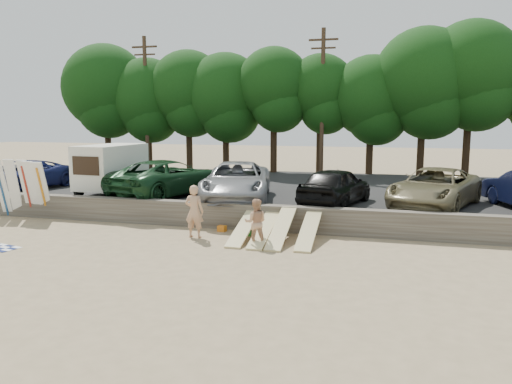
% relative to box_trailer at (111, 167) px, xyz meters
% --- Properties ---
extents(ground, '(120.00, 120.00, 0.00)m').
position_rel_box_trailer_xyz_m(ground, '(6.58, -5.69, -2.01)').
color(ground, tan).
rests_on(ground, ground).
extents(seawall, '(44.00, 0.50, 1.00)m').
position_rel_box_trailer_xyz_m(seawall, '(6.58, -2.69, -1.51)').
color(seawall, '#6B6356').
rests_on(seawall, ground).
extents(parking_lot, '(44.00, 14.50, 0.70)m').
position_rel_box_trailer_xyz_m(parking_lot, '(6.58, 4.81, -1.66)').
color(parking_lot, '#282828').
rests_on(parking_lot, ground).
extents(treeline, '(33.46, 6.31, 9.34)m').
position_rel_box_trailer_xyz_m(treeline, '(6.11, 11.75, 4.29)').
color(treeline, '#382616').
rests_on(treeline, parking_lot).
extents(utility_poles, '(25.80, 0.26, 9.00)m').
position_rel_box_trailer_xyz_m(utility_poles, '(8.58, 10.31, 3.42)').
color(utility_poles, '#473321').
rests_on(utility_poles, parking_lot).
extents(box_trailer, '(2.33, 3.82, 2.34)m').
position_rel_box_trailer_xyz_m(box_trailer, '(0.00, 0.00, 0.00)').
color(box_trailer, silver).
rests_on(box_trailer, parking_lot).
extents(car_0, '(3.05, 5.55, 1.47)m').
position_rel_box_trailer_xyz_m(car_0, '(-5.10, 0.01, -0.58)').
color(car_0, '#161C4E').
rests_on(car_0, parking_lot).
extents(car_1, '(4.30, 6.57, 1.68)m').
position_rel_box_trailer_xyz_m(car_1, '(2.74, 0.27, -0.47)').
color(car_1, '#14391C').
rests_on(car_1, parking_lot).
extents(car_2, '(3.99, 6.48, 1.68)m').
position_rel_box_trailer_xyz_m(car_2, '(6.29, -0.17, -0.47)').
color(car_2, gray).
rests_on(car_2, parking_lot).
extents(car_3, '(3.01, 4.98, 1.58)m').
position_rel_box_trailer_xyz_m(car_3, '(10.63, -0.25, -0.52)').
color(car_3, black).
rests_on(car_3, parking_lot).
extents(car_4, '(4.44, 6.25, 1.58)m').
position_rel_box_trailer_xyz_m(car_4, '(14.58, 0.29, -0.52)').
color(car_4, olive).
rests_on(car_4, parking_lot).
extents(surfboard_upright_0, '(0.52, 0.67, 2.54)m').
position_rel_box_trailer_xyz_m(surfboard_upright_0, '(-3.44, -3.16, -0.74)').
color(surfboard_upright_0, white).
rests_on(surfboard_upright_0, ground).
extents(surfboard_upright_1, '(0.55, 0.62, 2.56)m').
position_rel_box_trailer_xyz_m(surfboard_upright_1, '(-2.91, -3.09, -0.73)').
color(surfboard_upright_1, white).
rests_on(surfboard_upright_1, ground).
extents(surfboard_upright_2, '(0.50, 0.62, 2.55)m').
position_rel_box_trailer_xyz_m(surfboard_upright_2, '(-2.23, -3.05, -0.74)').
color(surfboard_upright_2, white).
rests_on(surfboard_upright_2, ground).
extents(surfboard_upright_3, '(0.50, 0.77, 2.52)m').
position_rel_box_trailer_xyz_m(surfboard_upright_3, '(-1.85, -3.09, -0.75)').
color(surfboard_upright_3, white).
rests_on(surfboard_upright_3, ground).
extents(surfboard_upright_4, '(0.62, 0.90, 2.50)m').
position_rel_box_trailer_xyz_m(surfboard_upright_4, '(-1.46, -3.08, -0.76)').
color(surfboard_upright_4, white).
rests_on(surfboard_upright_4, ground).
extents(surfboard_low_0, '(0.56, 2.91, 0.85)m').
position_rel_box_trailer_xyz_m(surfboard_low_0, '(7.83, -4.20, -1.59)').
color(surfboard_low_0, beige).
rests_on(surfboard_low_0, ground).
extents(surfboard_low_1, '(0.56, 2.92, 0.83)m').
position_rel_box_trailer_xyz_m(surfboard_low_1, '(8.59, -4.25, -1.60)').
color(surfboard_low_1, beige).
rests_on(surfboard_low_1, ground).
extents(surfboard_low_2, '(0.56, 2.87, 1.01)m').
position_rel_box_trailer_xyz_m(surfboard_low_2, '(9.20, -4.27, -1.51)').
color(surfboard_low_2, beige).
rests_on(surfboard_low_2, ground).
extents(surfboard_low_3, '(0.56, 2.89, 0.96)m').
position_rel_box_trailer_xyz_m(surfboard_low_3, '(10.16, -4.13, -1.53)').
color(surfboard_low_3, beige).
rests_on(surfboard_low_3, ground).
extents(beachgoer_a, '(0.71, 0.47, 1.93)m').
position_rel_box_trailer_xyz_m(beachgoer_a, '(6.03, -4.46, -1.05)').
color(beachgoer_a, tan).
rests_on(beachgoer_a, ground).
extents(beachgoer_b, '(0.89, 0.75, 1.61)m').
position_rel_box_trailer_xyz_m(beachgoer_b, '(8.47, -5.01, -1.21)').
color(beachgoer_b, tan).
rests_on(beachgoer_b, ground).
extents(cooler, '(0.40, 0.33, 0.32)m').
position_rel_box_trailer_xyz_m(cooler, '(7.74, -3.67, -1.85)').
color(cooler, '#23822E').
rests_on(cooler, ground).
extents(gear_bag, '(0.34, 0.30, 0.22)m').
position_rel_box_trailer_xyz_m(gear_bag, '(6.67, -3.29, -1.90)').
color(gear_bag, orange).
rests_on(gear_bag, ground).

